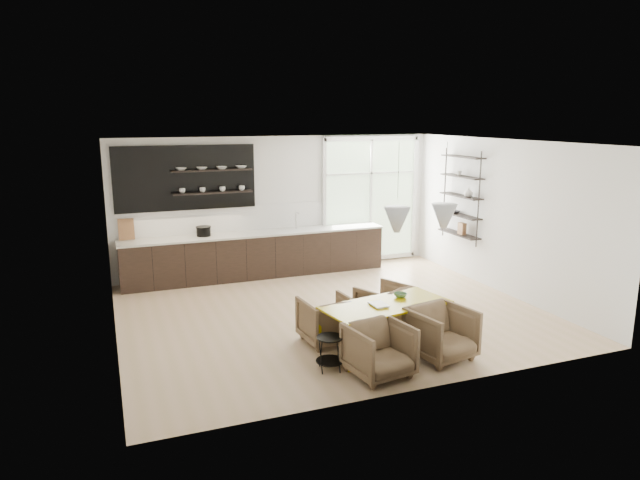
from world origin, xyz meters
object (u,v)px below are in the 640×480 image
(armchair_back_left, at_px, (327,320))
(armchair_back_right, at_px, (385,306))
(armchair_front_left, at_px, (379,350))
(dining_table, at_px, (386,307))
(armchair_front_right, at_px, (441,333))
(wire_stool, at_px, (330,349))

(armchair_back_left, height_order, armchair_back_right, armchair_back_right)
(armchair_back_right, distance_m, armchair_front_left, 1.76)
(dining_table, height_order, armchair_back_right, armchair_back_right)
(armchair_front_right, bearing_deg, wire_stool, 161.41)
(dining_table, height_order, wire_stool, dining_table)
(dining_table, distance_m, wire_stool, 1.14)
(armchair_front_right, bearing_deg, armchair_back_left, 127.06)
(armchair_back_left, xyz_separation_m, armchair_back_right, (1.08, 0.23, 0.00))
(armchair_back_left, relative_size, armchair_front_left, 0.98)
(armchair_back_right, relative_size, armchair_front_right, 0.95)
(wire_stool, bearing_deg, armchair_back_left, 70.22)
(dining_table, distance_m, armchair_front_right, 0.86)
(armchair_back_right, xyz_separation_m, armchair_front_right, (0.18, -1.35, 0.02))
(dining_table, relative_size, armchair_front_left, 2.56)
(armchair_back_left, bearing_deg, armchair_front_right, 134.04)
(wire_stool, bearing_deg, armchair_back_right, 39.18)
(armchair_front_left, bearing_deg, armchair_back_left, 89.91)
(dining_table, distance_m, armchair_front_left, 0.95)
(armchair_front_left, bearing_deg, dining_table, 48.40)
(dining_table, relative_size, armchair_front_right, 2.46)
(armchair_back_left, bearing_deg, wire_stool, 65.80)
(armchair_front_left, xyz_separation_m, wire_stool, (-0.54, 0.38, -0.05))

